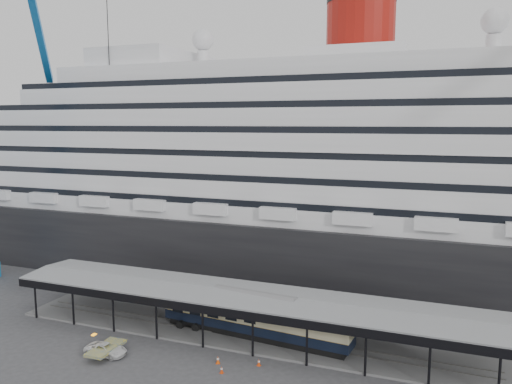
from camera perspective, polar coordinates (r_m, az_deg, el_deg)
ground at (r=54.92m, az=-3.69°, el=-18.11°), size 200.00×200.00×0.00m
cruise_ship at (r=79.73m, az=5.80°, el=3.78°), size 130.00×30.00×43.90m
platform_canopy at (r=58.15m, az=-1.61°, el=-14.02°), size 56.00×9.18×5.30m
port_truck at (r=56.80m, az=-16.78°, el=-16.84°), size 4.50×2.13×1.24m
pullman_carriage at (r=57.51m, az=-0.17°, el=-13.94°), size 22.62×4.99×22.04m
traffic_cone_left at (r=53.18m, az=-4.37°, el=-18.57°), size 0.53×0.53×0.79m
traffic_cone_mid at (r=51.42m, az=-3.94°, el=-19.60°), size 0.45×0.45×0.71m
traffic_cone_right at (r=52.64m, az=0.32°, el=-18.88°), size 0.45×0.45×0.72m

